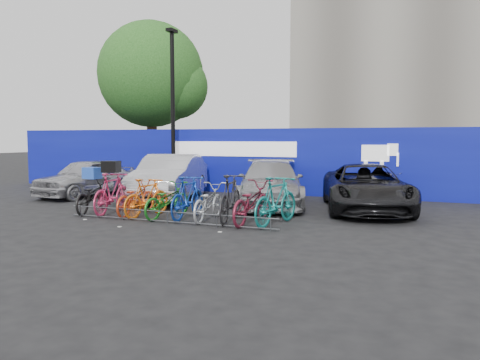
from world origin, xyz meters
The scene contains 21 objects.
ground centered at (0.00, 0.00, 0.00)m, with size 100.00×100.00×0.00m, color black.
hoarding centered at (0.01, 6.00, 1.20)m, with size 22.00×0.18×2.40m.
tree centered at (-6.77, 10.06, 5.07)m, with size 5.40×5.20×7.80m.
lamppost centered at (-3.20, 5.40, 3.27)m, with size 0.25×0.50×6.11m.
bike_rack centered at (0.00, -0.60, 0.16)m, with size 5.60×0.03×0.30m.
car_0 centered at (-5.39, 3.07, 0.67)m, with size 1.58×3.93×1.34m, color #A9A9AE.
car_1 centered at (-2.11, 3.21, 0.76)m, with size 1.60×4.60×1.52m, color #BBBBC0.
car_2 centered at (1.37, 3.29, 0.68)m, with size 1.91×4.70×1.36m, color #9E9FA3.
car_3 centered at (4.22, 3.14, 0.66)m, with size 2.18×4.72×1.31m, color black.
bike_0 centered at (-2.75, 0.10, 0.47)m, with size 0.62×1.79×0.94m, color black.
bike_1 centered at (-2.13, 0.13, 0.56)m, with size 0.53×1.88×1.13m, color #D13063.
bike_2 centered at (-1.41, 0.17, 0.46)m, with size 0.61×1.76×0.93m, color #C13C1C.
bike_3 centered at (-0.98, 0.04, 0.51)m, with size 0.48×1.69×1.01m, color orange.
bike_4 centered at (-0.40, 0.08, 0.46)m, with size 0.61×1.74×0.92m, color #196E1B.
bike_5 centered at (0.16, 0.15, 0.55)m, with size 0.52×1.83×1.10m, color #1237A3.
bike_6 centered at (0.74, 0.13, 0.46)m, with size 0.61×1.76×0.93m, color #ADB1B5.
bike_7 centered at (1.35, 0.11, 0.59)m, with size 0.56×1.97×1.19m, color #242426.
bike_8 centered at (1.90, 0.10, 0.51)m, with size 0.68×1.95×1.03m, color maroon.
bike_9 centered at (2.50, 0.15, 0.58)m, with size 0.55×1.93×1.16m, color #157C77.
cargo_crate centered at (-2.75, 0.10, 1.10)m, with size 0.43×0.33×0.31m, color blue.
cargo_topcase centered at (-2.13, 0.13, 1.28)m, with size 0.42×0.37×0.31m, color black.
Camera 1 is at (5.67, -10.32, 2.04)m, focal length 35.00 mm.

